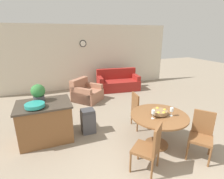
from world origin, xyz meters
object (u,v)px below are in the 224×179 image
trash_bin (88,121)px  armchair (86,93)px  wine_glass_right (172,110)px  dining_chair_near_left (150,147)px  wine_glass_left (153,112)px  dining_table (159,122)px  couch (118,83)px  teal_bowl (35,105)px  potted_plant (38,92)px  dining_chair_far_side (139,109)px  dining_chair_near_right (202,133)px  kitchen_island (46,121)px  fruit_bowl (159,112)px

trash_bin → armchair: size_ratio=0.49×
wine_glass_right → trash_bin: wine_glass_right is taller
dining_chair_near_left → wine_glass_left: dining_chair_near_left is taller
wine_glass_right → dining_table: bearing=147.2°
couch → dining_chair_near_left: bearing=-99.6°
teal_bowl → armchair: (1.60, 2.25, -0.68)m
dining_chair_near_left → potted_plant: bearing=92.6°
potted_plant → dining_chair_far_side: bearing=-12.5°
dining_chair_near_left → trash_bin: 1.81m
dining_chair_near_right → potted_plant: 3.54m
wine_glass_left → potted_plant: potted_plant is taller
dining_chair_far_side → trash_bin: bearing=-95.2°
dining_chair_near_right → dining_chair_near_left: bearing=50.4°
kitchen_island → wine_glass_left: bearing=-31.7°
kitchen_island → dining_chair_near_left: bearing=-46.6°
teal_bowl → potted_plant: size_ratio=1.01×
wine_glass_left → couch: size_ratio=0.10×
potted_plant → armchair: size_ratio=0.32×
dining_chair_far_side → wine_glass_right: 1.04m
dining_table → trash_bin: 1.69m
wine_glass_left → couch: (1.00, 4.06, -0.57)m
kitchen_island → trash_bin: size_ratio=1.93×
wine_glass_right → potted_plant: (-2.52, 1.47, 0.23)m
dining_chair_near_right → wine_glass_left: dining_chair_near_right is taller
teal_bowl → trash_bin: size_ratio=0.66×
dining_chair_near_left → dining_chair_near_right: bearing=-39.6°
dining_chair_near_left → kitchen_island: 2.40m
dining_table → potted_plant: size_ratio=3.04×
potted_plant → armchair: 2.54m
kitchen_island → potted_plant: size_ratio=2.97×
dining_chair_near_left → dining_chair_far_side: same height
dining_chair_near_left → wine_glass_left: size_ratio=5.13×
teal_bowl → trash_bin: bearing=6.2°
dining_table → wine_glass_left: size_ratio=6.55×
couch → kitchen_island: bearing=-129.8°
dining_table → fruit_bowl: (-0.00, -0.00, 0.23)m
dining_table → armchair: armchair is taller
kitchen_island → couch: bearing=43.0°
dining_table → dining_chair_near_left: bearing=-135.4°
dining_chair_near_right → potted_plant: potted_plant is taller
dining_chair_near_right → kitchen_island: bearing=19.0°
trash_bin → couch: (2.05, 2.89, -0.00)m
dining_chair_near_right → couch: bearing=-41.7°
wine_glass_left → couch: 4.22m
fruit_bowl → potted_plant: potted_plant is taller
kitchen_island → armchair: bearing=55.0°
dining_chair_near_right → wine_glass_right: 0.70m
dining_table → kitchen_island: size_ratio=1.02×
dining_chair_near_left → armchair: size_ratio=0.76×
fruit_bowl → dining_chair_far_side: bearing=89.5°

